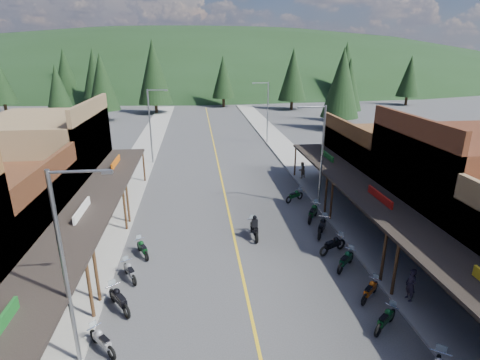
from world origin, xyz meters
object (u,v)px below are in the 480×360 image
object	(u,v)px
pine_2	(154,72)
bike_west_8	(143,248)
pine_8	(58,93)
shop_east_3	(382,162)
bike_east_10	(313,212)
rider_on_bike	(254,228)
bike_west_7	(130,271)
shop_east_2	(458,190)
pine_3	(223,77)
streetlight_0	(68,264)
bike_east_7	(346,259)
pine_4	(293,74)
shop_west_3	(48,162)
bike_east_5	(386,318)
streetlight_1	(151,123)
pine_11	(342,83)
streetlight_2	(320,153)
pedestrian_east_b	(302,170)
pine_0	(0,80)
pine_9	(349,84)
bike_west_6	(119,299)
bike_east_8	(333,244)
pedestrian_east_a	(411,285)
pine_6	(410,76)
bike_east_9	(322,226)
pine_7	(65,72)
bike_east_11	(295,195)
pine_10	(102,82)
bike_east_6	(370,289)
bike_west_5	(102,340)
pine_1	(94,73)

from	to	relation	value
pine_2	bike_west_8	world-z (taller)	pine_2
pine_2	pine_8	size ratio (longest dim) A/B	1.40
shop_east_3	bike_east_10	xyz separation A→B (m)	(-7.78, -5.47, -1.87)
bike_east_10	rider_on_bike	bearing A→B (deg)	-123.62
shop_east_3	bike_west_7	size ratio (longest dim) A/B	5.77
shop_east_2	pine_3	size ratio (longest dim) A/B	0.99
streetlight_0	bike_east_7	distance (m)	14.43
shop_east_3	pine_4	xyz separation A→B (m)	(4.25, 48.70, 4.70)
shop_west_3	bike_east_5	distance (m)	25.96
pine_8	bike_east_10	world-z (taller)	pine_8
streetlight_1	pine_11	world-z (taller)	pine_11
streetlight_2	pine_3	xyz separation A→B (m)	(-2.95, 58.00, 2.02)
pine_2	pedestrian_east_b	bearing A→B (deg)	-67.73
streetlight_2	pine_2	size ratio (longest dim) A/B	0.57
pine_0	pine_2	world-z (taller)	pine_2
rider_on_bike	pine_8	bearing A→B (deg)	119.66
pine_9	bike_east_10	distance (m)	43.49
shop_west_3	bike_west_6	size ratio (longest dim) A/B	5.03
shop_west_3	pine_4	distance (m)	58.27
shop_east_2	bike_east_8	size ratio (longest dim) A/B	5.27
pine_3	bike_east_5	xyz separation A→B (m)	(1.74, -71.55, -5.94)
bike_east_5	rider_on_bike	world-z (taller)	rider_on_bike
rider_on_bike	pedestrian_east_a	xyz separation A→B (m)	(6.48, -7.59, 0.32)
rider_on_bike	bike_east_10	bearing A→B (deg)	21.88
pine_6	bike_east_7	size ratio (longest dim) A/B	5.38
pine_2	bike_east_9	bearing A→B (deg)	-73.76
pine_11	pine_6	bearing A→B (deg)	45.00
bike_east_7	bike_east_9	bearing A→B (deg)	134.42
streetlight_1	pine_7	xyz separation A→B (m)	(-25.05, 54.00, 2.78)
pine_6	pine_9	xyz separation A→B (m)	(-22.00, -19.00, -0.10)
bike_east_11	streetlight_1	bearing A→B (deg)	-168.22
pine_10	bike_east_6	xyz separation A→B (m)	(24.01, -53.44, -6.25)
pine_10	bike_east_6	distance (m)	58.92
pine_11	bike_west_5	size ratio (longest dim) A/B	6.52
pine_6	bike_east_9	xyz separation A→B (m)	(-40.13, -60.50, -5.84)
streetlight_2	pine_8	size ratio (longest dim) A/B	0.80
shop_west_3	bike_west_5	bearing A→B (deg)	-66.05
pine_7	bike_east_7	xyz separation A→B (m)	(37.87, -76.65, -6.65)
pine_1	pine_7	bearing A→B (deg)	143.13
shop_east_2	pedestrian_east_a	xyz separation A→B (m)	(-5.99, -5.63, -2.53)
shop_west_3	bike_east_8	bearing A→B (deg)	-27.53
pine_11	bike_west_8	world-z (taller)	pine_11
pine_1	pine_7	size ratio (longest dim) A/B	1.00
pine_7	pine_8	bearing A→B (deg)	-74.48
pine_10	bike_east_10	world-z (taller)	pine_10
shop_east_2	bike_east_9	distance (m)	8.61
pine_4	bike_east_7	bearing A→B (deg)	-101.31
shop_east_3	pedestrian_east_b	bearing A→B (deg)	149.44
shop_east_2	pedestrian_east_b	bearing A→B (deg)	114.93
bike_west_7	bike_east_7	xyz separation A→B (m)	(11.91, -0.30, 0.04)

